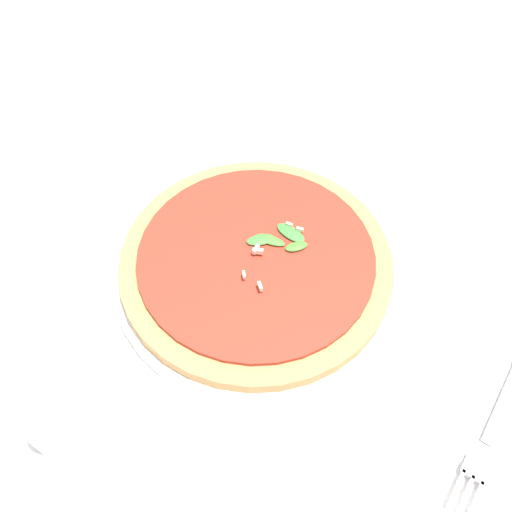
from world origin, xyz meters
TOP-DOWN VIEW (x-y plane):
  - ground_plane at (0.00, 0.00)m, footprint 6.00×6.00m
  - pizza_arugula_main at (-0.03, -0.03)m, footprint 0.35×0.35m
  - napkin at (-0.02, 0.27)m, footprint 0.13×0.09m
  - fork at (-0.02, 0.27)m, footprint 0.20×0.02m
  - side_plate_white at (-0.04, -0.43)m, footprint 0.19×0.19m
  - shaker_pepper at (0.26, -0.07)m, footprint 0.03×0.03m

SIDE VIEW (x-z plane):
  - ground_plane at x=0.00m, z-range 0.00..0.00m
  - napkin at x=-0.02m, z-range 0.00..0.01m
  - fork at x=-0.02m, z-range 0.01..0.01m
  - side_plate_white at x=-0.04m, z-range 0.00..0.02m
  - pizza_arugula_main at x=-0.03m, z-range -0.01..0.04m
  - shaker_pepper at x=0.26m, z-range 0.00..0.07m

